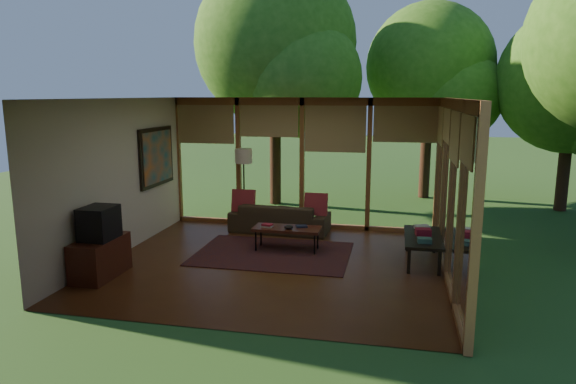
% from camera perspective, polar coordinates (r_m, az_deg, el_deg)
% --- Properties ---
extents(floor, '(5.50, 5.50, 0.00)m').
position_cam_1_polar(floor, '(8.59, -1.55, -7.97)').
color(floor, '#5D3118').
rests_on(floor, ground).
extents(ceiling, '(5.50, 5.50, 0.00)m').
position_cam_1_polar(ceiling, '(8.13, -1.64, 10.36)').
color(ceiling, white).
rests_on(ceiling, ground).
extents(wall_left, '(0.04, 5.00, 2.70)m').
position_cam_1_polar(wall_left, '(9.28, -18.34, 1.50)').
color(wall_left, beige).
rests_on(wall_left, ground).
extents(wall_front, '(5.50, 0.04, 2.70)m').
position_cam_1_polar(wall_front, '(5.90, -7.31, -3.14)').
color(wall_front, beige).
rests_on(wall_front, ground).
extents(window_wall_back, '(5.50, 0.12, 2.70)m').
position_cam_1_polar(window_wall_back, '(10.67, 1.57, 3.20)').
color(window_wall_back, '#9A5D30').
rests_on(window_wall_back, ground).
extents(window_wall_right, '(0.12, 5.00, 2.70)m').
position_cam_1_polar(window_wall_right, '(8.07, 17.76, 0.20)').
color(window_wall_right, '#9A5D30').
rests_on(window_wall_right, ground).
extents(tree_nw, '(3.97, 3.97, 5.96)m').
position_cam_1_polar(tree_nw, '(13.06, -1.42, 16.12)').
color(tree_nw, '#3E2316').
rests_on(tree_nw, ground).
extents(tree_ne, '(3.31, 3.31, 5.13)m').
position_cam_1_polar(tree_ne, '(14.32, 15.47, 13.25)').
color(tree_ne, '#3E2316').
rests_on(tree_ne, ground).
extents(tree_far, '(3.41, 3.41, 4.79)m').
position_cam_1_polar(tree_far, '(13.81, 29.09, 10.80)').
color(tree_far, '#3E2316').
rests_on(tree_far, ground).
extents(rug, '(2.67, 1.89, 0.01)m').
position_cam_1_polar(rug, '(9.09, -1.70, -6.85)').
color(rug, maroon).
rests_on(rug, floor).
extents(sofa, '(2.03, 0.88, 0.58)m').
position_cam_1_polar(sofa, '(10.45, -0.91, -2.87)').
color(sofa, '#3D2F1E').
rests_on(sofa, floor).
extents(pillow_left, '(0.46, 0.25, 0.48)m').
position_cam_1_polar(pillow_left, '(10.53, -4.96, -1.03)').
color(pillow_left, maroon).
rests_on(pillow_left, sofa).
extents(pillow_right, '(0.45, 0.24, 0.47)m').
position_cam_1_polar(pillow_right, '(10.20, 3.13, -1.42)').
color(pillow_right, maroon).
rests_on(pillow_right, sofa).
extents(ct_book_lower, '(0.20, 0.16, 0.03)m').
position_cam_1_polar(ct_book_lower, '(9.20, -2.32, -3.83)').
color(ct_book_lower, beige).
rests_on(ct_book_lower, coffee_table).
extents(ct_book_upper, '(0.20, 0.17, 0.03)m').
position_cam_1_polar(ct_book_upper, '(9.19, -2.32, -3.64)').
color(ct_book_upper, maroon).
rests_on(ct_book_upper, coffee_table).
extents(ct_book_side, '(0.23, 0.21, 0.03)m').
position_cam_1_polar(ct_book_side, '(9.20, 1.51, -3.82)').
color(ct_book_side, black).
rests_on(ct_book_side, coffee_table).
extents(ct_bowl, '(0.16, 0.16, 0.07)m').
position_cam_1_polar(ct_bowl, '(9.06, 0.06, -3.91)').
color(ct_bowl, black).
rests_on(ct_bowl, coffee_table).
extents(media_cabinet, '(0.50, 1.00, 0.60)m').
position_cam_1_polar(media_cabinet, '(8.43, -20.13, -6.86)').
color(media_cabinet, '#4A1F14').
rests_on(media_cabinet, floor).
extents(television, '(0.45, 0.55, 0.50)m').
position_cam_1_polar(television, '(8.28, -20.26, -3.24)').
color(television, black).
rests_on(television, media_cabinet).
extents(console_book_a, '(0.23, 0.17, 0.08)m').
position_cam_1_polar(console_book_a, '(8.41, 14.92, -5.21)').
color(console_book_a, '#366055').
rests_on(console_book_a, side_console).
extents(console_book_b, '(0.27, 0.21, 0.11)m').
position_cam_1_polar(console_book_b, '(8.84, 14.79, -4.31)').
color(console_book_b, maroon).
rests_on(console_book_b, side_console).
extents(console_book_c, '(0.29, 0.24, 0.07)m').
position_cam_1_polar(console_book_c, '(9.23, 14.67, -3.81)').
color(console_book_c, beige).
rests_on(console_book_c, side_console).
extents(floor_lamp, '(0.36, 0.36, 1.65)m').
position_cam_1_polar(floor_lamp, '(10.73, -4.96, 3.51)').
color(floor_lamp, black).
rests_on(floor_lamp, floor).
extents(coffee_table, '(1.20, 0.50, 0.43)m').
position_cam_1_polar(coffee_table, '(9.18, -0.12, -4.16)').
color(coffee_table, '#4A1F14').
rests_on(coffee_table, floor).
extents(side_console, '(0.60, 1.40, 0.46)m').
position_cam_1_polar(side_console, '(8.82, 14.77, -5.03)').
color(side_console, black).
rests_on(side_console, floor).
extents(wall_painting, '(0.06, 1.35, 1.15)m').
position_cam_1_polar(wall_painting, '(10.46, -14.38, 3.81)').
color(wall_painting, black).
rests_on(wall_painting, wall_left).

